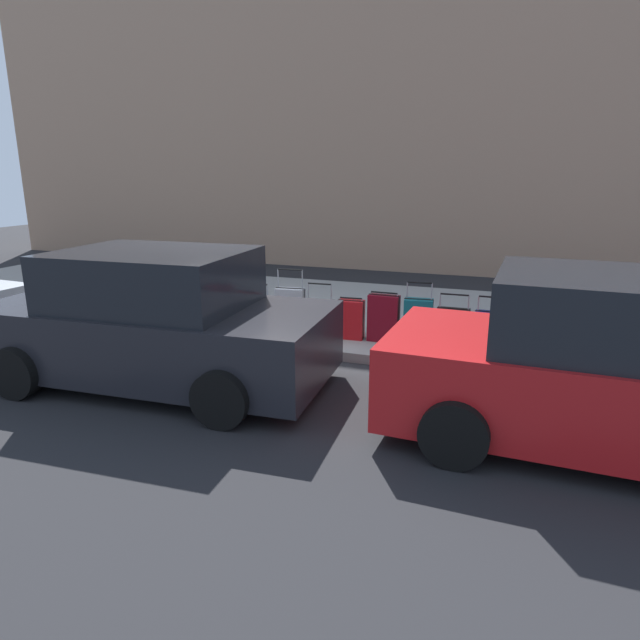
% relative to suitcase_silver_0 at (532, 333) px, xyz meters
% --- Properties ---
extents(ground_plane, '(40.00, 40.00, 0.00)m').
position_rel_suitcase_silver_0_xyz_m(ground_plane, '(4.21, 0.69, -0.49)').
color(ground_plane, black).
extents(sidewalk_curb, '(18.00, 5.00, 0.14)m').
position_rel_suitcase_silver_0_xyz_m(sidewalk_curb, '(4.21, -1.81, -0.42)').
color(sidewalk_curb, gray).
rests_on(sidewalk_curb, ground_plane).
extents(building_facade_sidewalk_side, '(24.00, 3.00, 10.52)m').
position_rel_suitcase_silver_0_xyz_m(building_facade_sidewalk_side, '(4.21, -8.28, 4.77)').
color(building_facade_sidewalk_side, '#9E7A60').
rests_on(building_facade_sidewalk_side, ground_plane).
extents(suitcase_silver_0, '(0.39, 0.21, 0.99)m').
position_rel_suitcase_silver_0_xyz_m(suitcase_silver_0, '(0.00, 0.00, 0.00)').
color(suitcase_silver_0, '#9EA0A8').
rests_on(suitcase_silver_0, sidewalk_curb).
extents(suitcase_navy_1, '(0.50, 0.20, 0.84)m').
position_rel_suitcase_silver_0_xyz_m(suitcase_navy_1, '(0.51, 0.06, -0.04)').
color(suitcase_navy_1, navy).
rests_on(suitcase_navy_1, sidewalk_curb).
extents(suitcase_black_2, '(0.47, 0.20, 0.83)m').
position_rel_suitcase_silver_0_xyz_m(suitcase_black_2, '(1.06, 0.01, -0.04)').
color(suitcase_black_2, black).
rests_on(suitcase_black_2, sidewalk_curb).
extents(suitcase_teal_3, '(0.44, 0.28, 0.95)m').
position_rel_suitcase_silver_0_xyz_m(suitcase_teal_3, '(1.57, -0.06, -0.00)').
color(suitcase_teal_3, '#0F606B').
rests_on(suitcase_teal_3, sidewalk_curb).
extents(suitcase_maroon_4, '(0.47, 0.20, 0.77)m').
position_rel_suitcase_silver_0_xyz_m(suitcase_maroon_4, '(2.09, -0.03, 0.01)').
color(suitcase_maroon_4, maroon).
rests_on(suitcase_maroon_4, sidewalk_curb).
extents(suitcase_red_5, '(0.41, 0.25, 0.65)m').
position_rel_suitcase_silver_0_xyz_m(suitcase_red_5, '(2.60, -0.01, -0.05)').
color(suitcase_red_5, red).
rests_on(suitcase_red_5, sidewalk_curb).
extents(suitcase_olive_6, '(0.44, 0.25, 0.85)m').
position_rel_suitcase_silver_0_xyz_m(suitcase_olive_6, '(3.08, 0.03, -0.09)').
color(suitcase_olive_6, '#59601E').
rests_on(suitcase_olive_6, sidewalk_curb).
extents(suitcase_silver_7, '(0.48, 0.25, 1.03)m').
position_rel_suitcase_silver_0_xyz_m(suitcase_silver_7, '(3.60, -0.04, 0.01)').
color(suitcase_silver_7, '#9EA0A8').
rests_on(suitcase_silver_7, sidewalk_curb).
extents(suitcase_navy_8, '(0.37, 0.27, 0.78)m').
position_rel_suitcase_silver_0_xyz_m(suitcase_navy_8, '(4.09, 0.09, -0.07)').
color(suitcase_navy_8, navy).
rests_on(suitcase_navy_8, sidewalk_curb).
extents(suitcase_black_9, '(0.42, 0.21, 0.83)m').
position_rel_suitcase_silver_0_xyz_m(suitcase_black_9, '(4.55, 0.00, -0.06)').
color(suitcase_black_9, black).
rests_on(suitcase_black_9, sidewalk_curb).
extents(fire_hydrant, '(0.39, 0.21, 0.76)m').
position_rel_suitcase_silver_0_xyz_m(fire_hydrant, '(5.45, 0.01, 0.05)').
color(fire_hydrant, red).
rests_on(fire_hydrant, sidewalk_curb).
extents(bollard_post, '(0.16, 0.16, 0.67)m').
position_rel_suitcase_silver_0_xyz_m(bollard_post, '(5.96, 0.16, -0.02)').
color(bollard_post, brown).
rests_on(bollard_post, sidewalk_curb).
extents(parked_car_red_0, '(4.37, 2.21, 1.71)m').
position_rel_suitcase_silver_0_xyz_m(parked_car_red_0, '(-0.68, 2.21, 0.31)').
color(parked_car_red_0, '#AD1619').
rests_on(parked_car_red_0, ground_plane).
extents(parked_car_charcoal_1, '(4.43, 2.30, 1.70)m').
position_rel_suitcase_silver_0_xyz_m(parked_car_charcoal_1, '(4.48, 2.21, 0.30)').
color(parked_car_charcoal_1, black).
rests_on(parked_car_charcoal_1, ground_plane).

